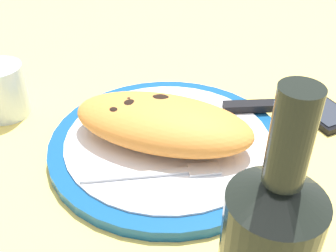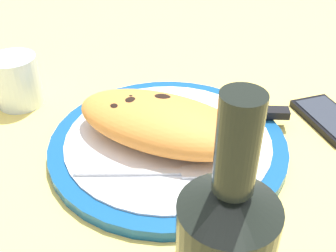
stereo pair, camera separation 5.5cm
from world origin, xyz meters
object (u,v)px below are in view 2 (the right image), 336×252
plate (168,143)px  knife (239,112)px  fork (157,172)px  water_glass (17,84)px  smartphone (330,119)px  calzone (162,122)px

plate → knife: knife is taller
fork → water_glass: bearing=153.2°
knife → smartphone: size_ratio=1.58×
knife → plate: bearing=-138.1°
calzone → smartphone: 26.64cm
smartphone → plate: bearing=-151.7°
plate → smartphone: 25.43cm
calzone → knife: (9.58, 8.47, -2.38)cm
knife → water_glass: (-34.93, -1.96, 1.24)cm
fork → water_glass: (-26.52, 13.37, 1.53)cm
knife → smartphone: 14.25cm
water_glass → knife: bearing=3.2°
smartphone → water_glass: size_ratio=1.66×
plate → water_glass: bearing=167.1°
water_glass → fork: bearing=-26.8°
calzone → smartphone: bearing=28.6°
plate → smartphone: plate is taller
calzone → knife: calzone is taller
fork → calzone: bearing=99.7°
fork → knife: knife is taller
plate → fork: (0.44, -7.39, 1.14)cm
plate → fork: bearing=-86.6°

